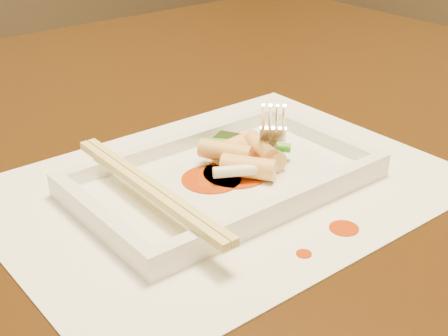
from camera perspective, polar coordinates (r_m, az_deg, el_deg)
table at (r=0.71m, az=-10.81°, el=-4.83°), size 1.40×0.90×0.75m
placemat at (r=0.56m, az=0.00°, el=-1.71°), size 0.40×0.30×0.00m
sauce_splatter_a at (r=0.51m, az=10.91°, el=-5.43°), size 0.02×0.02×0.00m
sauce_splatter_b at (r=0.47m, az=7.32°, el=-7.78°), size 0.01×0.01×0.00m
plate_base at (r=0.56m, az=0.00°, el=-1.28°), size 0.26×0.16×0.01m
plate_rim_far at (r=0.61m, az=-4.39°, el=2.23°), size 0.26×0.01×0.01m
plate_rim_near at (r=0.50m, az=5.29°, el=-3.29°), size 0.26×0.01×0.01m
plate_rim_left at (r=0.49m, az=-11.34°, el=-4.40°), size 0.01×0.14×0.01m
plate_rim_right at (r=0.63m, az=8.86°, el=2.97°), size 0.01×0.14×0.01m
veg_piece at (r=0.60m, az=0.22°, el=2.09°), size 0.05×0.04×0.01m
scallion_white at (r=0.54m, az=1.09°, el=-0.28°), size 0.04×0.03×0.01m
scallion_green at (r=0.59m, az=1.98°, el=2.12°), size 0.06×0.07×0.01m
chopstick_a at (r=0.51m, az=-7.28°, el=-1.88°), size 0.01×0.21×0.01m
chopstick_b at (r=0.51m, az=-6.52°, el=-1.61°), size 0.01×0.21×0.01m
fork at (r=0.58m, az=4.33°, el=8.25°), size 0.09×0.10×0.14m
sauce_blob_0 at (r=0.55m, az=-1.16°, el=-1.02°), size 0.05×0.05×0.00m
sauce_blob_1 at (r=0.56m, az=1.06°, el=-0.47°), size 0.06×0.06×0.00m
rice_cake_0 at (r=0.55m, az=2.23°, el=0.07°), size 0.04×0.05×0.02m
rice_cake_1 at (r=0.59m, az=1.11°, el=1.93°), size 0.05×0.03×0.02m
rice_cake_2 at (r=0.57m, az=0.13°, el=1.52°), size 0.04×0.05×0.02m
rice_cake_3 at (r=0.58m, az=3.44°, el=1.38°), size 0.02×0.05×0.02m
rice_cake_4 at (r=0.58m, az=3.56°, el=1.41°), size 0.02×0.04×0.02m
rice_cake_5 at (r=0.57m, az=3.43°, el=1.83°), size 0.03×0.05×0.02m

